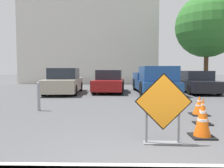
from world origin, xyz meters
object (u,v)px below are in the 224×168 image
at_px(traffic_cone_second, 203,111).
at_px(parked_car_second, 109,82).
at_px(bollard_nearest, 39,95).
at_px(parked_car_nearest, 64,82).
at_px(pickup_truck, 154,81).
at_px(road_closed_sign, 163,107).
at_px(traffic_cone_third, 199,106).
at_px(traffic_cone_nearest, 202,121).
at_px(parked_car_third, 196,82).

bearing_deg(traffic_cone_second, parked_car_second, 108.70).
distance_m(traffic_cone_second, bollard_nearest, 5.31).
bearing_deg(parked_car_nearest, pickup_truck, 176.55).
relative_size(road_closed_sign, parked_car_nearest, 0.30).
bearing_deg(road_closed_sign, traffic_cone_third, 57.93).
height_order(road_closed_sign, traffic_cone_second, road_closed_sign).
distance_m(traffic_cone_nearest, traffic_cone_second, 1.21).
xyz_separation_m(parked_car_second, parked_car_third, (5.47, -0.03, -0.03)).
height_order(traffic_cone_nearest, parked_car_third, parked_car_third).
distance_m(parked_car_nearest, parked_car_third, 8.23).
distance_m(road_closed_sign, parked_car_second, 9.80).
relative_size(road_closed_sign, parked_car_third, 0.30).
xyz_separation_m(parked_car_third, bollard_nearest, (-7.73, -6.31, -0.09)).
height_order(traffic_cone_nearest, pickup_truck, pickup_truck).
bearing_deg(bollard_nearest, parked_car_third, 39.24).
height_order(traffic_cone_nearest, bollard_nearest, bollard_nearest).
bearing_deg(bollard_nearest, road_closed_sign, -42.96).
bearing_deg(traffic_cone_third, bollard_nearest, 173.71).
relative_size(pickup_truck, bollard_nearest, 5.44).
xyz_separation_m(traffic_cone_third, bollard_nearest, (-5.35, 0.59, 0.25)).
xyz_separation_m(traffic_cone_nearest, parked_car_third, (3.18, 9.21, 0.27)).
bearing_deg(parked_car_third, bollard_nearest, 39.96).
xyz_separation_m(traffic_cone_second, traffic_cone_third, (0.35, 1.18, -0.05)).
relative_size(traffic_cone_nearest, parked_car_nearest, 0.16).
distance_m(traffic_cone_third, parked_car_nearest, 8.57).
xyz_separation_m(traffic_cone_nearest, pickup_truck, (0.45, 8.54, 0.38)).
height_order(road_closed_sign, traffic_cone_third, road_closed_sign).
relative_size(traffic_cone_second, parked_car_third, 0.15).
distance_m(road_closed_sign, parked_car_third, 10.51).
bearing_deg(bollard_nearest, parked_car_nearest, 94.85).
bearing_deg(traffic_cone_third, parked_car_third, 71.02).
bearing_deg(parked_car_third, parked_car_nearest, 5.12).
bearing_deg(bollard_nearest, pickup_truck, 48.44).
relative_size(road_closed_sign, parked_car_second, 0.34).
height_order(parked_car_nearest, parked_car_third, parked_car_nearest).
distance_m(parked_car_second, pickup_truck, 2.83).
bearing_deg(traffic_cone_nearest, pickup_truck, 86.97).
distance_m(traffic_cone_nearest, parked_car_third, 9.74).
xyz_separation_m(traffic_cone_second, parked_car_third, (2.72, 8.08, 0.29)).
bearing_deg(parked_car_nearest, traffic_cone_third, 129.88).
height_order(traffic_cone_nearest, traffic_cone_third, traffic_cone_nearest).
distance_m(parked_car_second, parked_car_third, 5.47).
height_order(parked_car_second, bollard_nearest, parked_car_second).
bearing_deg(traffic_cone_third, parked_car_nearest, 132.95).
xyz_separation_m(parked_car_second, pickup_truck, (2.75, -0.70, 0.08)).
height_order(road_closed_sign, bollard_nearest, road_closed_sign).
xyz_separation_m(parked_car_nearest, parked_car_third, (8.21, 0.63, -0.06)).
xyz_separation_m(traffic_cone_nearest, traffic_cone_second, (0.45, 1.12, -0.02)).
relative_size(traffic_cone_third, bollard_nearest, 0.59).
relative_size(parked_car_third, bollard_nearest, 4.46).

